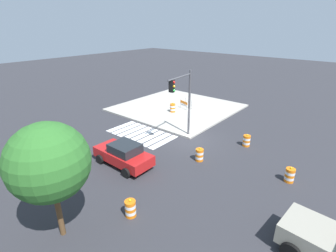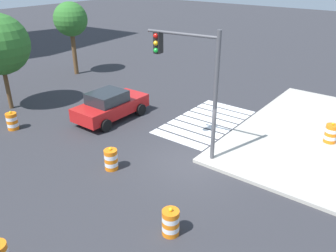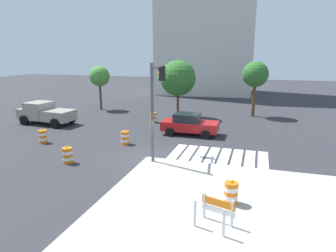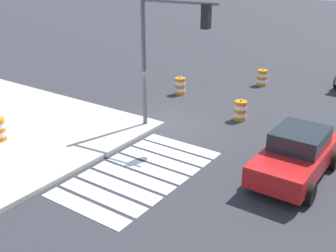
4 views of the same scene
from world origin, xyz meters
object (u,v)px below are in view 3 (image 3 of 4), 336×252
object	(u,v)px
pickup_truck	(44,113)
traffic_barrel_median_far	(68,155)
sports_car	(189,124)
street_tree_streetside_near	(178,78)
traffic_barrel_median_near	(153,117)
construction_barricade	(216,209)
traffic_barrel_near_corner	(43,136)
traffic_barrel_on_sidewalk	(231,193)
street_tree_streetside_mid	(255,75)
street_tree_streetside_far	(100,77)
traffic_light_pole	(157,93)
traffic_barrel_crosswalk_end	(125,138)

from	to	relation	value
pickup_truck	traffic_barrel_median_far	size ratio (longest dim) A/B	5.19
sports_car	street_tree_streetside_near	world-z (taller)	street_tree_streetside_near
traffic_barrel_median_far	street_tree_streetside_near	world-z (taller)	street_tree_streetside_near
traffic_barrel_median_near	construction_barricade	size ratio (longest dim) A/B	0.72
sports_car	traffic_barrel_near_corner	size ratio (longest dim) A/B	4.22
sports_car	pickup_truck	size ratio (longest dim) A/B	0.81
traffic_barrel_on_sidewalk	street_tree_streetside_mid	world-z (taller)	street_tree_streetside_mid
street_tree_streetside_far	pickup_truck	bearing A→B (deg)	-99.79
construction_barricade	traffic_light_pole	distance (m)	8.57
traffic_barrel_on_sidewalk	street_tree_streetside_far	xyz separation A→B (m)	(-15.94, 18.01, 3.05)
construction_barricade	street_tree_streetside_mid	world-z (taller)	street_tree_streetside_mid
construction_barricade	street_tree_streetside_mid	bearing A→B (deg)	87.96
traffic_barrel_median_far	construction_barricade	distance (m)	9.97
sports_car	traffic_light_pole	distance (m)	6.52
traffic_barrel_on_sidewalk	traffic_light_pole	size ratio (longest dim) A/B	0.19
traffic_barrel_crosswalk_end	street_tree_streetside_mid	xyz separation A→B (m)	(8.20, 12.30, 3.65)
construction_barricade	street_tree_streetside_far	distance (m)	25.33
street_tree_streetside_far	traffic_barrel_near_corner	bearing A→B (deg)	-79.02
construction_barricade	street_tree_streetside_near	bearing A→B (deg)	109.09
sports_car	traffic_barrel_median_far	distance (m)	9.69
traffic_barrel_median_near	street_tree_streetside_mid	xyz separation A→B (m)	(8.58, 5.40, 3.65)
traffic_barrel_near_corner	traffic_barrel_median_far	size ratio (longest dim) A/B	1.00
traffic_barrel_near_corner	traffic_barrel_median_far	distance (m)	5.03
traffic_barrel_crosswalk_end	traffic_barrel_median_far	world-z (taller)	same
traffic_barrel_median_near	street_tree_streetside_mid	size ratio (longest dim) A/B	0.19
traffic_barrel_median_far	traffic_barrel_on_sidewalk	world-z (taller)	traffic_barrel_on_sidewalk
construction_barricade	traffic_barrel_median_near	bearing A→B (deg)	117.01
traffic_barrel_crosswalk_end	traffic_light_pole	distance (m)	4.95
traffic_barrel_median_far	street_tree_streetside_far	xyz separation A→B (m)	(-6.52, 15.61, 3.20)
construction_barricade	traffic_light_pole	world-z (taller)	traffic_light_pole
traffic_barrel_median_far	traffic_light_pole	xyz separation A→B (m)	(4.58, 2.42, 3.46)
traffic_light_pole	street_tree_streetside_far	distance (m)	17.24
street_tree_streetside_near	street_tree_streetside_mid	world-z (taller)	street_tree_streetside_near
pickup_truck	traffic_barrel_near_corner	bearing A→B (deg)	-52.75
traffic_barrel_on_sidewalk	traffic_barrel_median_far	bearing A→B (deg)	165.68
traffic_barrel_near_corner	construction_barricade	size ratio (longest dim) A/B	0.72
street_tree_streetside_near	street_tree_streetside_mid	bearing A→B (deg)	20.16
traffic_light_pole	traffic_barrel_median_near	bearing A→B (deg)	110.89
traffic_barrel_median_near	traffic_barrel_median_far	size ratio (longest dim) A/B	1.00
traffic_barrel_crosswalk_end	street_tree_streetside_far	size ratio (longest dim) A/B	0.21
street_tree_streetside_near	street_tree_streetside_mid	size ratio (longest dim) A/B	1.02
traffic_barrel_crosswalk_end	traffic_barrel_on_sidewalk	xyz separation A→B (m)	(7.82, -6.73, 0.15)
traffic_barrel_median_far	traffic_barrel_on_sidewalk	size ratio (longest dim) A/B	1.00
traffic_barrel_median_near	construction_barricade	world-z (taller)	construction_barricade
traffic_barrel_near_corner	street_tree_streetside_near	bearing A→B (deg)	58.38
traffic_light_pole	street_tree_streetside_far	xyz separation A→B (m)	(-11.10, 13.19, -0.26)
traffic_barrel_near_corner	traffic_light_pole	distance (m)	9.33
construction_barricade	pickup_truck	bearing A→B (deg)	144.43
traffic_barrel_near_corner	construction_barricade	world-z (taller)	construction_barricade
traffic_barrel_crosswalk_end	traffic_barrel_on_sidewalk	world-z (taller)	traffic_barrel_on_sidewalk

